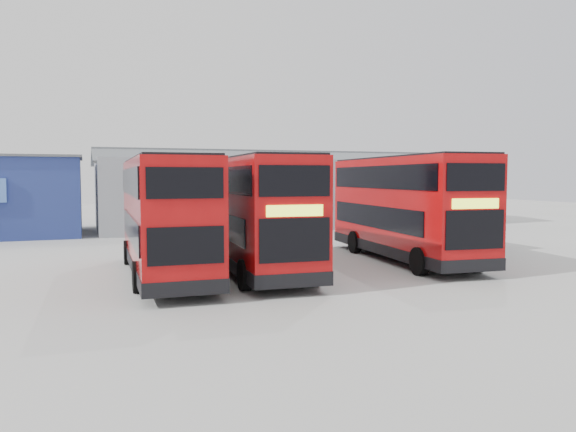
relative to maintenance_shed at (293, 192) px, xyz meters
The scene contains 6 objects.
ground_plane 21.70m from the maintenance_shed, 111.80° to the right, with size 120.00×120.00×0.00m, color #A0A09B.
maintenance_shed is the anchor object (origin of this frame).
double_decker_left 24.57m from the maintenance_shed, 121.80° to the right, with size 2.89×10.66×4.48m.
double_decker_centre 22.81m from the maintenance_shed, 114.47° to the right, with size 3.12×10.85×4.54m.
double_decker_right 20.30m from the maintenance_shed, 96.14° to the right, with size 3.56×11.25×4.68m.
single_decker_blue 14.69m from the maintenance_shed, 82.82° to the right, with size 2.72×10.40×2.80m.
Camera 1 is at (-7.77, -22.21, 3.78)m, focal length 35.00 mm.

